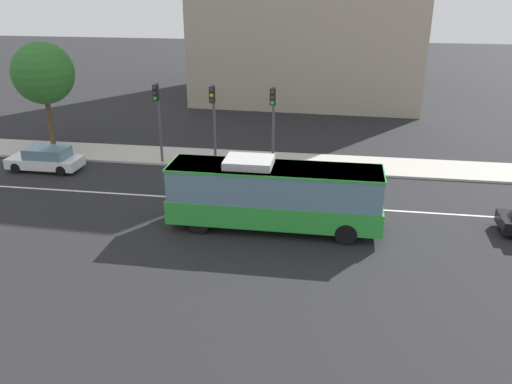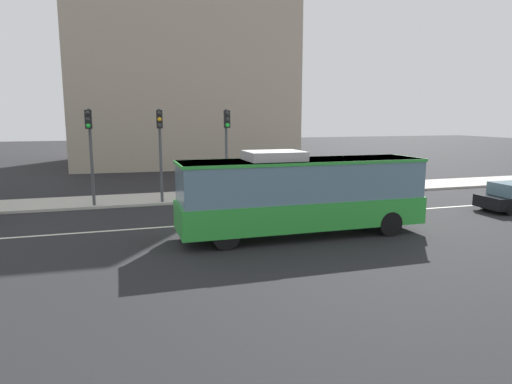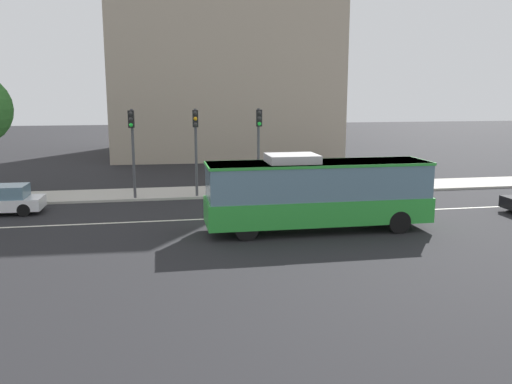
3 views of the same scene
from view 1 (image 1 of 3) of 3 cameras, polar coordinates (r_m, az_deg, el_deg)
name	(u,v)px [view 1 (image 1 of 3)]	position (r m, az deg, el deg)	size (l,w,h in m)	color
ground_plane	(288,204)	(28.33, 3.40, -1.32)	(160.00, 160.00, 0.00)	black
sidewalk_kerb	(298,162)	(34.64, 4.56, 3.17)	(80.00, 3.57, 0.14)	#B2ADA3
lane_centre_line	(288,204)	(28.32, 3.40, -1.31)	(76.00, 0.16, 0.01)	silver
transit_bus	(274,193)	(24.91, 1.92, -0.13)	(10.01, 2.55, 3.46)	green
sedan_white	(46,159)	(35.60, -21.57, 3.30)	(4.52, 1.86, 1.46)	white
traffic_light_near_corner	(158,110)	(34.00, -10.46, 8.65)	(0.34, 0.62, 5.20)	#47474C
traffic_light_mid_block	(213,112)	(32.94, -4.59, 8.51)	(0.34, 0.62, 5.20)	#47474C
traffic_light_far_corner	(273,114)	(32.27, 1.82, 8.29)	(0.33, 0.62, 5.20)	#47474C
street_tree_kerbside_left	(43,73)	(39.90, -21.83, 11.70)	(4.20, 4.20, 7.25)	#4C3823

